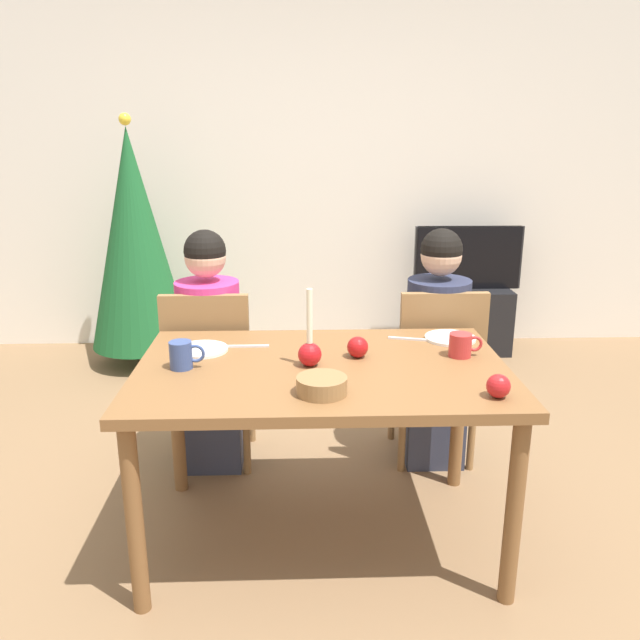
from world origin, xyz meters
TOP-DOWN VIEW (x-y plane):
  - ground_plane at (0.00, 0.00)m, footprint 7.68×7.68m
  - back_wall at (0.00, 2.60)m, footprint 6.40×0.10m
  - dining_table at (0.00, 0.00)m, footprint 1.40×0.90m
  - chair_left at (-0.51, 0.61)m, footprint 0.40×0.40m
  - chair_right at (0.58, 0.61)m, footprint 0.40×0.40m
  - person_left_child at (-0.51, 0.64)m, footprint 0.30×0.30m
  - person_right_child at (0.58, 0.64)m, footprint 0.30×0.30m
  - tv_stand at (1.16, 2.30)m, footprint 0.64×0.40m
  - tv at (1.16, 2.30)m, footprint 0.79×0.05m
  - christmas_tree at (-1.20, 2.12)m, footprint 0.69×0.69m
  - candle_centerpiece at (-0.05, 0.00)m, footprint 0.09×0.09m
  - plate_left at (-0.48, 0.18)m, footprint 0.21×0.21m
  - plate_right at (0.56, 0.30)m, footprint 0.22×0.22m
  - mug_left at (-0.52, -0.01)m, footprint 0.13×0.08m
  - mug_right at (0.55, 0.08)m, footprint 0.13×0.09m
  - fork_left at (-0.30, 0.22)m, footprint 0.18×0.01m
  - fork_right at (0.38, 0.30)m, footprint 0.18×0.06m
  - bowl_walnuts at (-0.01, -0.27)m, footprint 0.17×0.17m
  - apple_near_candle at (0.57, -0.32)m, footprint 0.08×0.08m
  - apple_by_left_plate at (0.14, 0.09)m, footprint 0.08×0.08m

SIDE VIEW (x-z plane):
  - ground_plane at x=0.00m, z-range 0.00..0.00m
  - tv_stand at x=1.16m, z-range 0.00..0.48m
  - chair_left at x=-0.51m, z-range 0.06..0.96m
  - chair_right at x=0.58m, z-range 0.06..0.96m
  - person_left_child at x=-0.51m, z-range -0.02..1.16m
  - person_right_child at x=0.58m, z-range -0.02..1.16m
  - dining_table at x=0.00m, z-range 0.29..1.04m
  - tv at x=1.16m, z-range 0.48..0.94m
  - fork_left at x=-0.30m, z-range 0.75..0.76m
  - fork_right at x=0.38m, z-range 0.75..0.76m
  - plate_left at x=-0.48m, z-range 0.75..0.76m
  - plate_right at x=0.56m, z-range 0.75..0.76m
  - bowl_walnuts at x=-0.01m, z-range 0.75..0.81m
  - apple_near_candle at x=0.57m, z-range 0.75..0.83m
  - apple_by_left_plate at x=0.14m, z-range 0.75..0.83m
  - mug_right at x=0.55m, z-range 0.75..0.84m
  - mug_left at x=-0.52m, z-range 0.75..0.85m
  - candle_centerpiece at x=-0.05m, z-range 0.66..0.96m
  - christmas_tree at x=-1.20m, z-range 0.03..1.74m
  - back_wall at x=0.00m, z-range 0.00..2.60m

